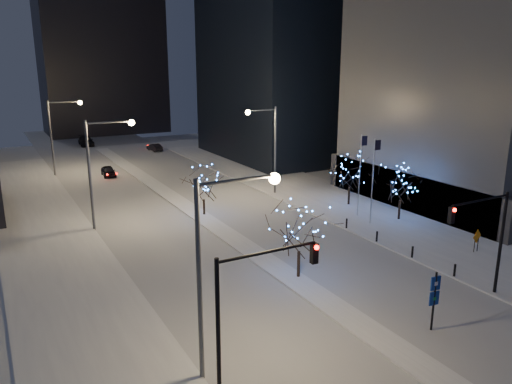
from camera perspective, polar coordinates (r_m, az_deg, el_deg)
ground at (r=29.38m, az=14.59°, el=-16.39°), size 160.00×160.00×0.00m
road at (r=57.72m, az=-9.83°, el=-0.43°), size 20.00×130.00×0.02m
median at (r=53.17m, az=-8.04°, el=-1.61°), size 2.00×80.00×0.15m
east_sidewalk at (r=52.30m, az=11.62°, el=-2.05°), size 10.00×90.00×0.15m
west_sidewalk at (r=40.80m, az=-21.53°, el=-7.71°), size 8.00×90.00×0.15m
midrise_block at (r=63.08m, az=27.26°, el=13.26°), size 30.00×22.00×30.00m
plinth at (r=64.40m, az=25.90°, el=1.69°), size 30.00×24.00×4.00m
horizon_block at (r=112.51m, az=-17.45°, el=17.26°), size 24.00×14.00×42.00m
street_lamp_w_near at (r=23.33m, az=-4.18°, el=-6.57°), size 4.40×0.56×10.00m
street_lamp_w_mid at (r=46.45m, az=-17.32°, el=3.62°), size 4.40×0.56×10.00m
street_lamp_w_far at (r=70.86m, az=-21.62°, el=6.92°), size 4.40×0.56×10.00m
street_lamp_east at (r=56.05m, az=1.42°, el=6.07°), size 3.90×0.56×10.00m
traffic_signal_west at (r=22.61m, az=-0.73°, el=-12.10°), size 5.26×0.43×7.00m
traffic_signal_east at (r=34.36m, az=24.91°, el=-3.93°), size 5.26×0.43×7.00m
flagpoles at (r=48.08m, az=12.55°, el=2.24°), size 1.35×2.60×8.00m
bollards at (r=42.09m, az=15.48°, el=-5.73°), size 0.16×12.16×0.90m
car_near at (r=69.24m, az=-16.52°, el=2.29°), size 1.85×4.04×1.34m
car_mid at (r=86.82m, az=-11.52°, el=5.03°), size 1.76×3.97×1.27m
car_far at (r=95.68m, az=-18.85°, el=5.53°), size 2.61×5.77×1.64m
holiday_tree_median_near at (r=34.71m, az=4.98°, el=-4.27°), size 5.75×5.75×5.49m
holiday_tree_median_far at (r=49.13m, az=-6.03°, el=0.84°), size 4.85×4.85×4.85m
holiday_tree_plaza_near at (r=49.26m, az=16.27°, el=0.82°), size 4.44×4.44×5.27m
holiday_tree_plaza_far at (r=53.18m, az=10.70°, el=2.13°), size 4.63×4.63×5.21m
wayfinding_sign at (r=30.37m, az=19.72°, el=-11.03°), size 0.64×0.15×3.58m
construction_sign at (r=43.53m, az=23.92°, el=-4.88°), size 1.12×0.21×1.85m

